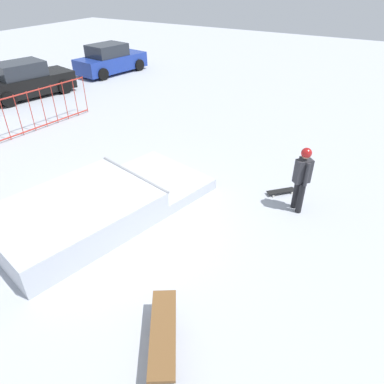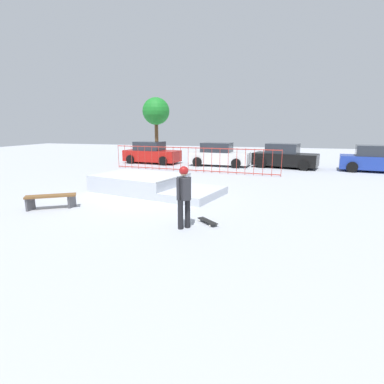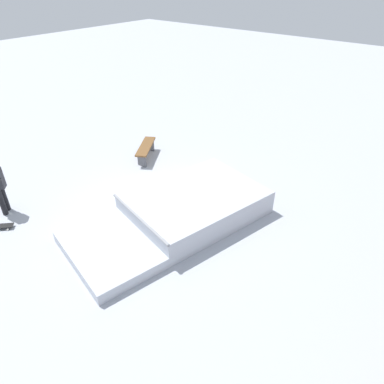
{
  "view_description": "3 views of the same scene",
  "coord_description": "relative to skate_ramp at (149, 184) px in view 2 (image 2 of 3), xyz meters",
  "views": [
    {
      "loc": [
        -5.02,
        -4.56,
        5.24
      ],
      "look_at": [
        0.8,
        -1.16,
        0.9
      ],
      "focal_mm": 32.88,
      "sensor_mm": 36.0,
      "label": 1
    },
    {
      "loc": [
        5.04,
        -10.91,
        2.78
      ],
      "look_at": [
        2.82,
        -3.0,
        1.0
      ],
      "focal_mm": 28.84,
      "sensor_mm": 36.0,
      "label": 2
    },
    {
      "loc": [
        5.61,
        6.14,
        6.01
      ],
      "look_at": [
        -0.82,
        0.92,
        0.6
      ],
      "focal_mm": 32.76,
      "sensor_mm": 36.0,
      "label": 3
    }
  ],
  "objects": [
    {
      "name": "parked_car_red",
      "position": [
        -3.85,
        9.41,
        0.41
      ],
      "size": [
        4.26,
        2.28,
        1.6
      ],
      "rotation": [
        0.0,
        0.0,
        -0.11
      ],
      "color": "red",
      "rests_on": "ground"
    },
    {
      "name": "distant_tree",
      "position": [
        -4.73,
        12.66,
        3.55
      ],
      "size": [
        2.24,
        2.24,
        5.04
      ],
      "color": "brown",
      "rests_on": "ground"
    },
    {
      "name": "perimeter_fence",
      "position": [
        0.24,
        6.04,
        0.45
      ],
      "size": [
        10.49,
        1.04,
        1.5
      ],
      "rotation": [
        0.0,
        0.0,
        -0.09
      ],
      "color": "#B22D23",
      "rests_on": "ground"
    },
    {
      "name": "ground_plane",
      "position": [
        0.24,
        -1.03,
        -0.32
      ],
      "size": [
        60.0,
        60.0,
        0.0
      ],
      "primitive_type": "plane",
      "color": "#B2B7C1"
    },
    {
      "name": "skater",
      "position": [
        2.88,
        -4.19,
        0.69
      ],
      "size": [
        0.43,
        0.42,
        1.73
      ],
      "rotation": [
        0.0,
        0.0,
        2.37
      ],
      "color": "black",
      "rests_on": "ground"
    },
    {
      "name": "park_bench",
      "position": [
        -2.06,
        -3.48,
        0.04
      ],
      "size": [
        1.57,
        1.19,
        0.48
      ],
      "rotation": [
        0.0,
        0.0,
        0.56
      ],
      "color": "brown",
      "rests_on": "ground"
    },
    {
      "name": "skateboard",
      "position": [
        3.41,
        -3.62,
        -0.24
      ],
      "size": [
        0.72,
        0.7,
        0.09
      ],
      "rotation": [
        0.0,
        0.0,
        2.38
      ],
      "color": "black",
      "rests_on": "ground"
    },
    {
      "name": "parked_car_blue",
      "position": [
        11.0,
        9.04,
        0.41
      ],
      "size": [
        4.31,
        2.4,
        1.6
      ],
      "rotation": [
        0.0,
        0.0,
        -0.15
      ],
      "color": "#1E3899",
      "rests_on": "ground"
    },
    {
      "name": "skate_ramp",
      "position": [
        0.0,
        0.0,
        0.0
      ],
      "size": [
        5.85,
        3.75,
        0.74
      ],
      "rotation": [
        0.0,
        0.0,
        -0.23
      ],
      "color": "silver",
      "rests_on": "ground"
    },
    {
      "name": "parked_car_white",
      "position": [
        1.27,
        9.3,
        0.41
      ],
      "size": [
        4.21,
        2.15,
        1.6
      ],
      "rotation": [
        0.0,
        0.0,
        -0.07
      ],
      "color": "white",
      "rests_on": "ground"
    },
    {
      "name": "parked_car_black",
      "position": [
        5.67,
        9.5,
        0.41
      ],
      "size": [
        4.37,
        2.61,
        1.6
      ],
      "rotation": [
        0.0,
        0.0,
        -0.22
      ],
      "color": "black",
      "rests_on": "ground"
    }
  ]
}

